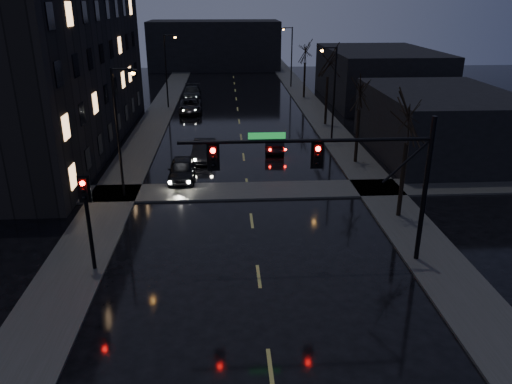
{
  "coord_description": "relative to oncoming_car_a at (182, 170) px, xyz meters",
  "views": [
    {
      "loc": [
        -1.31,
        -11.5,
        11.75
      ],
      "look_at": [
        0.02,
        10.26,
        3.2
      ],
      "focal_mm": 35.0,
      "sensor_mm": 36.0,
      "label": 1
    }
  ],
  "objects": [
    {
      "name": "streetlight_l_near",
      "position": [
        -3.18,
        -2.97,
        4.02
      ],
      "size": [
        1.53,
        0.28,
        8.0
      ],
      "color": "black",
      "rests_on": "ground"
    },
    {
      "name": "streetlight_r_mid",
      "position": [
        11.99,
        9.03,
        4.02
      ],
      "size": [
        1.53,
        0.28,
        8.0
      ],
      "color": "black",
      "rests_on": "ground"
    },
    {
      "name": "signal_mast",
      "position": [
        8.25,
        -11.98,
        4.12
      ],
      "size": [
        11.11,
        0.41,
        7.0
      ],
      "color": "black",
      "rests_on": "ground"
    },
    {
      "name": "sidewalk_cross",
      "position": [
        4.4,
        -2.47,
        -0.69
      ],
      "size": [
        40.0,
        3.0,
        0.12
      ],
      "primitive_type": "cube",
      "color": "#2D2D2B",
      "rests_on": "ground"
    },
    {
      "name": "sidewalk_left",
      "position": [
        -4.1,
        14.03,
        -0.69
      ],
      "size": [
        3.0,
        140.0,
        0.12
      ],
      "primitive_type": "cube",
      "color": "#2D2D2B",
      "rests_on": "ground"
    },
    {
      "name": "sidewalk_right",
      "position": [
        12.9,
        14.03,
        -0.69
      ],
      "size": [
        3.0,
        140.0,
        0.12
      ],
      "primitive_type": "cube",
      "color": "#2D2D2B",
      "rests_on": "ground"
    },
    {
      "name": "signal_pole_left",
      "position": [
        -3.1,
        -11.98,
        2.26
      ],
      "size": [
        0.35,
        0.41,
        4.53
      ],
      "color": "black",
      "rests_on": "ground"
    },
    {
      "name": "oncoming_car_a",
      "position": [
        0.0,
        0.0,
        0.0
      ],
      "size": [
        1.87,
        4.44,
        1.5
      ],
      "primitive_type": "imported",
      "rotation": [
        0.0,
        0.0,
        0.02
      ],
      "color": "black",
      "rests_on": "ground"
    },
    {
      "name": "oncoming_car_b",
      "position": [
        1.33,
        4.62,
        -0.01
      ],
      "size": [
        1.8,
        4.58,
        1.48
      ],
      "primitive_type": "imported",
      "rotation": [
        0.0,
        0.0,
        -0.05
      ],
      "color": "black",
      "rests_on": "ground"
    },
    {
      "name": "oncoming_car_d",
      "position": [
        -1.01,
        29.52,
        0.02
      ],
      "size": [
        2.37,
        5.42,
        1.55
      ],
      "primitive_type": "imported",
      "rotation": [
        0.0,
        0.0,
        0.04
      ],
      "color": "black",
      "rests_on": "ground"
    },
    {
      "name": "tree_mid_a",
      "position": [
        12.8,
        3.03,
        5.08
      ],
      "size": [
        3.3,
        3.3,
        7.58
      ],
      "color": "black",
      "rests_on": "ground"
    },
    {
      "name": "streetlight_l_far",
      "position": [
        -3.18,
        24.03,
        4.02
      ],
      "size": [
        1.53,
        0.28,
        8.0
      ],
      "color": "black",
      "rests_on": "ground"
    },
    {
      "name": "commercial_right_near",
      "position": [
        19.9,
        5.03,
        1.75
      ],
      "size": [
        10.0,
        14.0,
        5.0
      ],
      "primitive_type": "cube",
      "color": "black",
      "rests_on": "ground"
    },
    {
      "name": "commercial_right_far",
      "position": [
        21.4,
        27.03,
        2.25
      ],
      "size": [
        12.0,
        18.0,
        6.0
      ],
      "primitive_type": "cube",
      "color": "black",
      "rests_on": "ground"
    },
    {
      "name": "oncoming_car_c",
      "position": [
        -0.71,
        21.54,
        -0.03
      ],
      "size": [
        2.54,
        5.25,
        1.44
      ],
      "primitive_type": "imported",
      "rotation": [
        0.0,
        0.0,
        0.03
      ],
      "color": "black",
      "rests_on": "ground"
    },
    {
      "name": "lead_car",
      "position": [
        7.04,
        6.73,
        -0.04
      ],
      "size": [
        1.95,
        4.47,
        1.43
      ],
      "primitive_type": "imported",
      "rotation": [
        0.0,
        0.0,
        3.04
      ],
      "color": "black",
      "rests_on": "ground"
    },
    {
      "name": "tree_mid_b",
      "position": [
        12.8,
        15.03,
        5.86
      ],
      "size": [
        3.74,
        3.74,
        8.59
      ],
      "color": "black",
      "rests_on": "ground"
    },
    {
      "name": "far_block",
      "position": [
        1.4,
        57.03,
        3.25
      ],
      "size": [
        22.0,
        10.0,
        8.0
      ],
      "primitive_type": "cube",
      "color": "black",
      "rests_on": "ground"
    },
    {
      "name": "tree_far",
      "position": [
        12.8,
        29.03,
        5.31
      ],
      "size": [
        3.43,
        3.43,
        7.88
      ],
      "color": "black",
      "rests_on": "ground"
    },
    {
      "name": "streetlight_r_far",
      "position": [
        11.99,
        37.03,
        4.02
      ],
      "size": [
        1.53,
        0.28,
        8.0
      ],
      "color": "black",
      "rests_on": "ground"
    },
    {
      "name": "tree_near",
      "position": [
        12.8,
        -6.97,
        5.47
      ],
      "size": [
        3.52,
        3.52,
        8.08
      ],
      "color": "black",
      "rests_on": "ground"
    },
    {
      "name": "apartment_block",
      "position": [
        -12.1,
        9.03,
        5.25
      ],
      "size": [
        12.0,
        30.0,
        12.0
      ],
      "primitive_type": "cube",
      "color": "black",
      "rests_on": "ground"
    }
  ]
}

